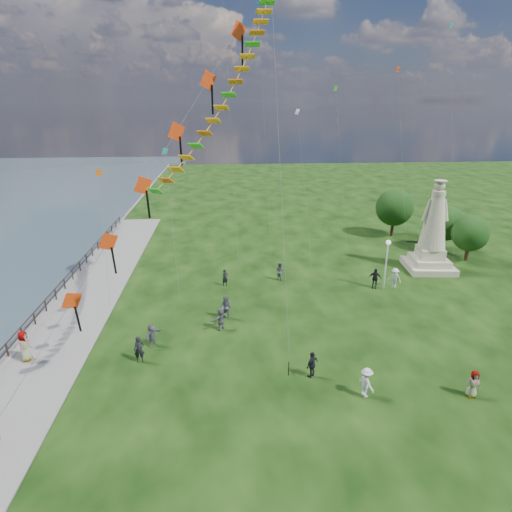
{
  "coord_description": "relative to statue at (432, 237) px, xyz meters",
  "views": [
    {
      "loc": [
        -2.84,
        -17.43,
        14.77
      ],
      "look_at": [
        -1.0,
        8.0,
        5.5
      ],
      "focal_mm": 30.0,
      "sensor_mm": 36.0,
      "label": 1
    }
  ],
  "objects": [
    {
      "name": "person_10",
      "position": [
        -30.84,
        -12.87,
        -2.16
      ],
      "size": [
        0.63,
        0.97,
        1.94
      ],
      "primitive_type": "imported",
      "rotation": [
        0.0,
        0.0,
        1.52
      ],
      "color": "#595960",
      "rests_on": "ground"
    },
    {
      "name": "person_0",
      "position": [
        -24.04,
        -13.37,
        -2.29
      ],
      "size": [
        0.68,
        0.51,
        1.68
      ],
      "primitive_type": "imported",
      "rotation": [
        0.0,
        0.0,
        0.19
      ],
      "color": "black",
      "rests_on": "ground"
    },
    {
      "name": "waterfront",
      "position": [
        -31.08,
        -9.4,
        -3.19
      ],
      "size": [
        200.0,
        200.0,
        1.51
      ],
      "color": "#354A50",
      "rests_on": "ground"
    },
    {
      "name": "person_7",
      "position": [
        -14.12,
        -1.57,
        -2.31
      ],
      "size": [
        0.88,
        0.93,
        1.63
      ],
      "primitive_type": "imported",
      "rotation": [
        0.0,
        0.0,
        2.25
      ],
      "color": "#595960",
      "rests_on": "ground"
    },
    {
      "name": "person_6",
      "position": [
        -18.89,
        -2.48,
        -2.4
      ],
      "size": [
        0.63,
        0.52,
        1.47
      ],
      "primitive_type": "imported",
      "rotation": [
        0.0,
        0.0,
        0.38
      ],
      "color": "black",
      "rests_on": "ground"
    },
    {
      "name": "person_9",
      "position": [
        -6.44,
        -3.84,
        -2.26
      ],
      "size": [
        1.15,
        0.86,
        1.75
      ],
      "primitive_type": "imported",
      "rotation": [
        0.0,
        0.0,
        -0.38
      ],
      "color": "black",
      "rests_on": "ground"
    },
    {
      "name": "person_2",
      "position": [
        -11.54,
        -17.47,
        -2.28
      ],
      "size": [
        0.94,
        1.23,
        1.69
      ],
      "primitive_type": "imported",
      "rotation": [
        0.0,
        0.0,
        1.97
      ],
      "color": "silver",
      "rests_on": "ground"
    },
    {
      "name": "person_1",
      "position": [
        -18.84,
        -8.39,
        -2.23
      ],
      "size": [
        1.03,
        0.94,
        1.81
      ],
      "primitive_type": "imported",
      "rotation": [
        0.0,
        0.0,
        -0.59
      ],
      "color": "#595960",
      "rests_on": "ground"
    },
    {
      "name": "person_3",
      "position": [
        -14.04,
        -15.59,
        -2.32
      ],
      "size": [
        1.03,
        0.99,
        1.61
      ],
      "primitive_type": "imported",
      "rotation": [
        0.0,
        0.0,
        3.87
      ],
      "color": "black",
      "rests_on": "ground"
    },
    {
      "name": "red_kite_train",
      "position": [
        -22.09,
        -13.78,
        8.52
      ],
      "size": [
        12.04,
        9.35,
        18.78
      ],
      "color": "black",
      "rests_on": "ground"
    },
    {
      "name": "person_5",
      "position": [
        -23.56,
        -11.61,
        -2.35
      ],
      "size": [
        1.32,
        1.55,
        1.56
      ],
      "primitive_type": "imported",
      "rotation": [
        0.0,
        0.0,
        0.98
      ],
      "color": "#595960",
      "rests_on": "ground"
    },
    {
      "name": "lamppost",
      "position": [
        -5.7,
        -4.03,
        -0.06
      ],
      "size": [
        0.39,
        0.39,
        4.26
      ],
      "color": "silver",
      "rests_on": "ground"
    },
    {
      "name": "tree_row",
      "position": [
        2.51,
        6.66,
        -0.03
      ],
      "size": [
        8.09,
        12.27,
        5.49
      ],
      "color": "#382314",
      "rests_on": "ground"
    },
    {
      "name": "person_4",
      "position": [
        -5.93,
        -17.91,
        -2.35
      ],
      "size": [
        0.77,
        0.47,
        1.56
      ],
      "primitive_type": "imported",
      "rotation": [
        0.0,
        0.0,
        -0.01
      ],
      "color": "#595960",
      "rests_on": "ground"
    },
    {
      "name": "statue",
      "position": [
        0.0,
        0.0,
        0.0
      ],
      "size": [
        4.41,
        4.41,
        8.29
      ],
      "rotation": [
        0.0,
        0.0,
        -0.09
      ],
      "color": "tan",
      "rests_on": "ground"
    },
    {
      "name": "person_11",
      "position": [
        -19.23,
        -9.84,
        -2.33
      ],
      "size": [
        1.47,
        1.52,
        1.59
      ],
      "primitive_type": "imported",
      "rotation": [
        0.0,
        0.0,
        3.98
      ],
      "color": "#595960",
      "rests_on": "ground"
    },
    {
      "name": "person_8",
      "position": [
        -4.74,
        -3.81,
        -2.28
      ],
      "size": [
        1.21,
        1.12,
        1.7
      ],
      "primitive_type": "imported",
      "rotation": [
        0.0,
        0.0,
        -0.66
      ],
      "color": "silver",
      "rests_on": "ground"
    },
    {
      "name": "small_kites",
      "position": [
        -12.61,
        4.65,
        10.89
      ],
      "size": [
        30.4,
        17.98,
        25.99
      ],
      "color": "teal",
      "rests_on": "ground"
    }
  ]
}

